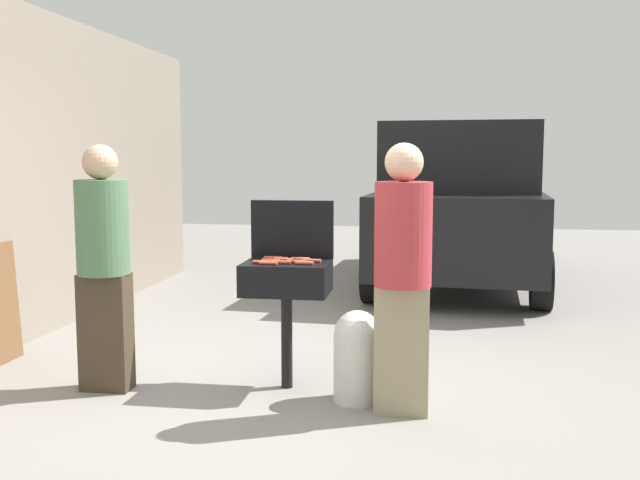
% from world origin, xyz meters
% --- Properties ---
extents(ground_plane, '(24.00, 24.00, 0.00)m').
position_xyz_m(ground_plane, '(0.00, 0.00, 0.00)').
color(ground_plane, gray).
extents(house_wall_side, '(0.24, 8.00, 2.95)m').
position_xyz_m(house_wall_side, '(-2.61, 1.00, 1.48)').
color(house_wall_side, gray).
rests_on(house_wall_side, ground).
extents(bbq_grill, '(0.60, 0.44, 0.90)m').
position_xyz_m(bbq_grill, '(-0.00, 0.07, 0.76)').
color(bbq_grill, black).
rests_on(bbq_grill, ground).
extents(grill_lid_open, '(0.60, 0.05, 0.42)m').
position_xyz_m(grill_lid_open, '(-0.00, 0.29, 1.11)').
color(grill_lid_open, black).
rests_on(grill_lid_open, bbq_grill).
extents(hot_dog_0, '(0.13, 0.04, 0.03)m').
position_xyz_m(hot_dog_0, '(-0.03, 0.12, 0.91)').
color(hot_dog_0, '#C6593D').
rests_on(hot_dog_0, bbq_grill).
extents(hot_dog_1, '(0.13, 0.04, 0.03)m').
position_xyz_m(hot_dog_1, '(0.18, 0.10, 0.91)').
color(hot_dog_1, '#C6593D').
rests_on(hot_dog_1, bbq_grill).
extents(hot_dog_2, '(0.13, 0.04, 0.03)m').
position_xyz_m(hot_dog_2, '(-0.07, 0.15, 0.91)').
color(hot_dog_2, '#AD4228').
rests_on(hot_dog_2, bbq_grill).
extents(hot_dog_3, '(0.13, 0.03, 0.03)m').
position_xyz_m(hot_dog_3, '(0.14, -0.02, 0.91)').
color(hot_dog_3, '#C6593D').
rests_on(hot_dog_3, bbq_grill).
extents(hot_dog_4, '(0.13, 0.03, 0.03)m').
position_xyz_m(hot_dog_4, '(-0.11, 0.05, 0.91)').
color(hot_dog_4, '#AD4228').
rests_on(hot_dog_4, bbq_grill).
extents(hot_dog_5, '(0.13, 0.03, 0.03)m').
position_xyz_m(hot_dog_5, '(0.08, 0.04, 0.91)').
color(hot_dog_5, '#AD4228').
rests_on(hot_dog_5, bbq_grill).
extents(hot_dog_6, '(0.13, 0.03, 0.03)m').
position_xyz_m(hot_dog_6, '(0.08, 0.16, 0.91)').
color(hot_dog_6, '#C6593D').
rests_on(hot_dog_6, bbq_grill).
extents(hot_dog_7, '(0.13, 0.04, 0.03)m').
position_xyz_m(hot_dog_7, '(-0.12, 0.19, 0.91)').
color(hot_dog_7, '#AD4228').
rests_on(hot_dog_7, bbq_grill).
extents(hot_dog_8, '(0.13, 0.03, 0.03)m').
position_xyz_m(hot_dog_8, '(-0.02, -0.01, 0.91)').
color(hot_dog_8, '#B74C33').
rests_on(hot_dog_8, bbq_grill).
extents(hot_dog_9, '(0.13, 0.03, 0.03)m').
position_xyz_m(hot_dog_9, '(-0.15, -0.03, 0.91)').
color(hot_dog_9, '#B74C33').
rests_on(hot_dog_9, bbq_grill).
extents(hot_dog_10, '(0.13, 0.04, 0.03)m').
position_xyz_m(hot_dog_10, '(-0.10, -0.07, 0.91)').
color(hot_dog_10, '#C6593D').
rests_on(hot_dog_10, bbq_grill).
extents(propane_tank, '(0.32, 0.32, 0.62)m').
position_xyz_m(propane_tank, '(0.52, -0.14, 0.32)').
color(propane_tank, silver).
rests_on(propane_tank, ground).
extents(person_left, '(0.36, 0.36, 1.71)m').
position_xyz_m(person_left, '(-1.24, -0.17, 0.93)').
color(person_left, '#3F3323').
rests_on(person_left, ground).
extents(person_right, '(0.36, 0.36, 1.72)m').
position_xyz_m(person_right, '(0.82, -0.32, 0.93)').
color(person_right, gray).
rests_on(person_right, ground).
extents(parked_minivan, '(2.30, 4.53, 2.02)m').
position_xyz_m(parked_minivan, '(1.38, 4.57, 1.03)').
color(parked_minivan, black).
rests_on(parked_minivan, ground).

